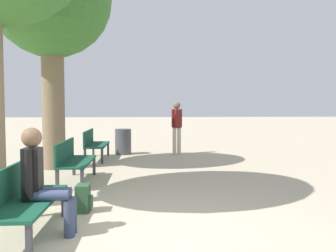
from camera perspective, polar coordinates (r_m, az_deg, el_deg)
ground_plane at (r=4.76m, az=-2.99°, el=-16.20°), size 80.00×80.00×0.00m
bench_row_0 at (r=4.87m, az=-21.39°, el=-9.92°), size 0.54×1.67×0.85m
bench_row_1 at (r=7.83m, az=-14.34°, el=-4.79°), size 0.54×1.67×0.85m
bench_row_2 at (r=10.88m, az=-11.23°, el=-2.47°), size 0.54×1.67×0.85m
tree_row_1 at (r=9.89m, az=-17.34°, el=17.77°), size 2.91×2.91×5.62m
person_seated at (r=4.79m, az=-18.58°, el=-7.64°), size 0.63×0.35×1.31m
backpack at (r=5.76m, az=-12.76°, el=-10.71°), size 0.23×0.29×0.40m
pedestrian_near at (r=11.78m, az=1.35°, el=0.27°), size 0.34×0.29×1.65m
trash_bin at (r=11.89m, az=-6.86°, el=-2.38°), size 0.51×0.51×0.80m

